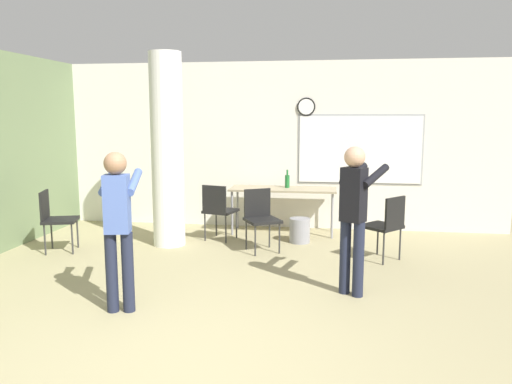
% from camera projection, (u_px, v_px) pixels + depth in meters
% --- Properties ---
extents(ground_plane, '(24.00, 24.00, 0.00)m').
position_uv_depth(ground_plane, '(183.00, 369.00, 3.77)').
color(ground_plane, tan).
extents(wall_back, '(8.00, 0.15, 2.80)m').
position_uv_depth(wall_back, '(269.00, 146.00, 8.51)').
color(wall_back, silver).
rests_on(wall_back, ground_plane).
extents(support_pillar, '(0.47, 0.47, 2.80)m').
position_uv_depth(support_pillar, '(167.00, 151.00, 7.23)').
color(support_pillar, white).
rests_on(support_pillar, ground_plane).
extents(folding_table, '(1.71, 0.61, 0.74)m').
position_uv_depth(folding_table, '(283.00, 191.00, 8.07)').
color(folding_table, tan).
rests_on(folding_table, ground_plane).
extents(bottle_on_table, '(0.08, 0.08, 0.29)m').
position_uv_depth(bottle_on_table, '(287.00, 181.00, 8.10)').
color(bottle_on_table, '#1E6B2D').
rests_on(bottle_on_table, folding_table).
extents(waste_bin, '(0.31, 0.31, 0.37)m').
position_uv_depth(waste_bin, '(300.00, 230.00, 7.55)').
color(waste_bin, gray).
rests_on(waste_bin, ground_plane).
extents(chair_table_front, '(0.60, 0.60, 0.87)m').
position_uv_depth(chair_table_front, '(261.00, 215.00, 7.05)').
color(chair_table_front, black).
rests_on(chair_table_front, ground_plane).
extents(chair_table_left, '(0.54, 0.54, 0.87)m').
position_uv_depth(chair_table_left, '(218.00, 208.00, 7.61)').
color(chair_table_left, black).
rests_on(chair_table_left, ground_plane).
extents(chair_by_left_wall, '(0.55, 0.55, 0.87)m').
position_uv_depth(chair_by_left_wall, '(55.00, 216.00, 6.98)').
color(chair_by_left_wall, black).
rests_on(chair_by_left_wall, ground_plane).
extents(chair_mid_room, '(0.62, 0.62, 0.87)m').
position_uv_depth(chair_mid_room, '(386.00, 223.00, 6.54)').
color(chair_mid_room, black).
rests_on(chair_mid_room, ground_plane).
extents(person_playing_side, '(0.55, 0.66, 1.59)m').
position_uv_depth(person_playing_side, '(354.00, 209.00, 5.24)').
color(person_playing_side, '#1E2338').
rests_on(person_playing_side, ground_plane).
extents(person_playing_front, '(0.43, 0.61, 1.57)m').
position_uv_depth(person_playing_front, '(118.00, 219.00, 4.79)').
color(person_playing_front, '#1E2338').
rests_on(person_playing_front, ground_plane).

